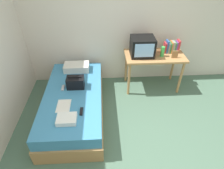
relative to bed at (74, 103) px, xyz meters
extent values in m
plane|color=#4C6B56|center=(0.95, -0.86, -0.24)|extent=(8.00, 8.00, 0.00)
cube|color=beige|center=(0.95, 1.14, 1.06)|extent=(5.20, 0.10, 2.60)
cube|color=#B27F4C|center=(0.00, 0.00, -0.10)|extent=(1.00, 2.00, 0.27)
cube|color=teal|center=(0.00, 0.00, 0.14)|extent=(0.97, 1.94, 0.21)
cube|color=#B27F4C|center=(1.56, 0.73, 0.51)|extent=(1.16, 0.60, 0.04)
cylinder|color=#B27F4C|center=(1.04, 0.49, 0.13)|extent=(0.05, 0.05, 0.73)
cylinder|color=#B27F4C|center=(2.08, 0.49, 0.13)|extent=(0.05, 0.05, 0.73)
cylinder|color=#B27F4C|center=(1.04, 0.97, 0.13)|extent=(0.05, 0.05, 0.73)
cylinder|color=#B27F4C|center=(2.08, 0.97, 0.13)|extent=(0.05, 0.05, 0.73)
cube|color=black|center=(1.29, 0.75, 0.71)|extent=(0.44, 0.38, 0.36)
cube|color=#8CB2E0|center=(1.29, 0.55, 0.72)|extent=(0.35, 0.01, 0.26)
cylinder|color=green|center=(1.68, 0.67, 0.63)|extent=(0.07, 0.07, 0.20)
cube|color=#B72D33|center=(1.77, 0.84, 0.63)|extent=(0.03, 0.14, 0.20)
cube|color=#2D5699|center=(1.80, 0.84, 0.66)|extent=(0.03, 0.15, 0.25)
cube|color=gray|center=(1.84, 0.84, 0.63)|extent=(0.03, 0.15, 0.20)
cube|color=#337F47|center=(1.87, 0.84, 0.63)|extent=(0.02, 0.17, 0.20)
cube|color=#CC7233|center=(1.89, 0.84, 0.64)|extent=(0.02, 0.16, 0.22)
cube|color=gray|center=(1.93, 0.84, 0.64)|extent=(0.04, 0.14, 0.22)
cube|color=#337F47|center=(1.96, 0.84, 0.64)|extent=(0.03, 0.14, 0.21)
cube|color=#7A3D89|center=(1.99, 0.84, 0.64)|extent=(0.03, 0.14, 0.22)
cube|color=#B72D33|center=(2.03, 0.84, 0.66)|extent=(0.04, 0.14, 0.25)
cube|color=olive|center=(1.90, 0.60, 0.61)|extent=(0.11, 0.02, 0.15)
cube|color=silver|center=(0.01, 0.72, 0.31)|extent=(0.49, 0.29, 0.13)
cube|color=black|center=(0.05, 0.16, 0.35)|extent=(0.30, 0.20, 0.20)
cylinder|color=black|center=(0.05, 0.16, 0.46)|extent=(0.24, 0.02, 0.02)
cube|color=white|center=(-0.10, -0.32, 0.25)|extent=(0.21, 0.29, 0.01)
cube|color=black|center=(0.18, -0.46, 0.26)|extent=(0.04, 0.16, 0.02)
cube|color=#B7B7BC|center=(-0.18, 0.14, 0.26)|extent=(0.04, 0.14, 0.02)
cube|color=white|center=(-0.01, -0.63, 0.28)|extent=(0.28, 0.22, 0.07)
camera|label=1|loc=(0.54, -2.48, 2.30)|focal=30.05mm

